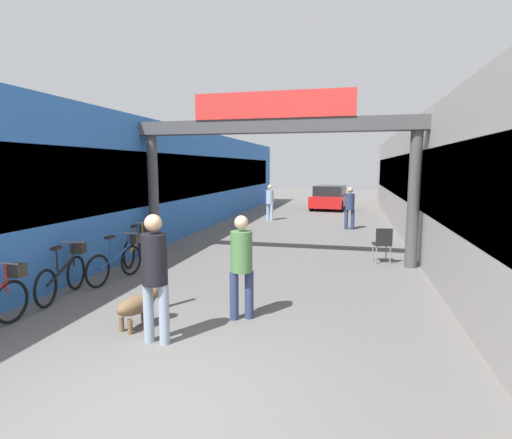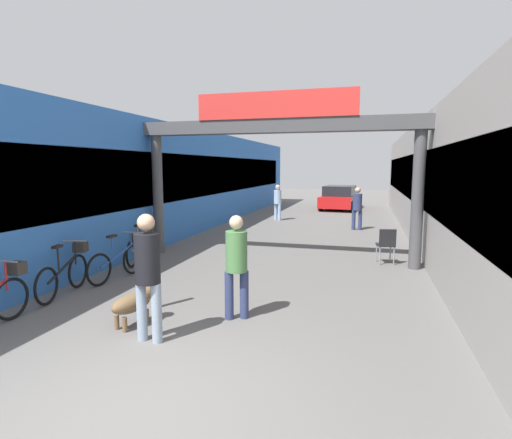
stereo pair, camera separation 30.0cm
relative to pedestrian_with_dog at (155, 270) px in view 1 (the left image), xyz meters
name	(u,v)px [view 1 (the left image)]	position (x,y,z in m)	size (l,w,h in m)	color
ground_plane	(142,415)	(0.61, -1.51, -1.02)	(80.00, 80.00, 0.00)	#605E5B
storefront_left	(165,180)	(-4.48, 9.49, 0.85)	(3.00, 26.00, 3.73)	blue
storefront_right	(451,183)	(5.71, 9.49, 0.85)	(3.00, 26.00, 3.73)	#9E9993
arcade_sign_gateway	(274,143)	(0.61, 5.18, 1.95)	(7.40, 0.47, 4.20)	#4C4C4F
pedestrian_with_dog	(155,270)	(0.00, 0.00, 0.00)	(0.39, 0.36, 1.77)	#8C9EB2
pedestrian_companion	(242,261)	(0.90, 1.11, -0.08)	(0.45, 0.45, 1.65)	navy
pedestrian_carrying_crate	(350,205)	(2.50, 10.87, -0.10)	(0.38, 0.35, 1.62)	navy
pedestrian_elderly_walking	(270,200)	(-1.01, 12.77, -0.11)	(0.47, 0.47, 1.60)	#A5BFE0
dog_on_leash	(139,304)	(-0.51, 0.45, -0.66)	(0.50, 0.81, 0.57)	brown
bicycle_black_second	(65,273)	(-2.59, 1.44, -0.58)	(0.48, 1.67, 0.98)	black
bicycle_blue_third	(119,259)	(-2.24, 2.64, -0.58)	(0.46, 1.68, 0.98)	black
bicycle_orange_farthest	(138,245)	(-2.64, 4.14, -0.58)	(0.48, 1.67, 0.98)	black
bollard_post_metal	(158,278)	(-0.59, 1.20, -0.48)	(0.10, 0.10, 1.07)	gray
cafe_chair_black_nearer	(383,242)	(3.33, 5.47, -0.48)	(0.47, 0.47, 0.89)	gray
parked_car_red	(330,197)	(1.36, 18.42, -0.38)	(2.12, 4.15, 1.33)	red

